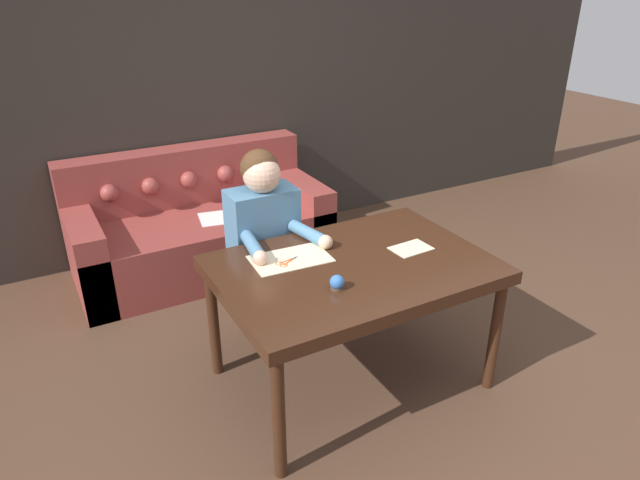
# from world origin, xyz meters

# --- Properties ---
(ground_plane) EXTENTS (16.00, 16.00, 0.00)m
(ground_plane) POSITION_xyz_m (0.00, 0.00, 0.00)
(ground_plane) COLOR #4C3323
(wall_back) EXTENTS (8.00, 0.06, 2.60)m
(wall_back) POSITION_xyz_m (0.00, 2.22, 1.30)
(wall_back) COLOR #2D2823
(wall_back) RESTS_ON ground_plane
(dining_table) EXTENTS (1.40, 0.97, 0.74)m
(dining_table) POSITION_xyz_m (-0.13, 0.05, 0.67)
(dining_table) COLOR #381E11
(dining_table) RESTS_ON ground_plane
(couch) EXTENTS (1.86, 0.88, 0.88)m
(couch) POSITION_xyz_m (-0.42, 1.79, 0.31)
(couch) COLOR brown
(couch) RESTS_ON ground_plane
(person) EXTENTS (0.46, 0.58, 1.21)m
(person) POSITION_xyz_m (-0.36, 0.66, 0.63)
(person) COLOR #33281E
(person) RESTS_ON ground_plane
(pattern_paper_main) EXTENTS (0.42, 0.28, 0.00)m
(pattern_paper_main) POSITION_xyz_m (-0.39, 0.25, 0.74)
(pattern_paper_main) COLOR beige
(pattern_paper_main) RESTS_ON dining_table
(pattern_paper_offcut) EXTENTS (0.22, 0.16, 0.00)m
(pattern_paper_offcut) POSITION_xyz_m (0.23, 0.04, 0.74)
(pattern_paper_offcut) COLOR beige
(pattern_paper_offcut) RESTS_ON dining_table
(scissors) EXTENTS (0.25, 0.14, 0.01)m
(scissors) POSITION_xyz_m (-0.41, 0.23, 0.74)
(scissors) COLOR silver
(scissors) RESTS_ON dining_table
(pin_cushion) EXTENTS (0.07, 0.07, 0.07)m
(pin_cushion) POSITION_xyz_m (-0.33, -0.13, 0.77)
(pin_cushion) COLOR #4C3828
(pin_cushion) RESTS_ON dining_table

